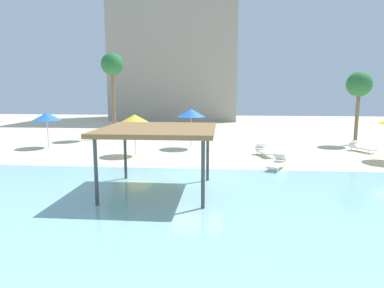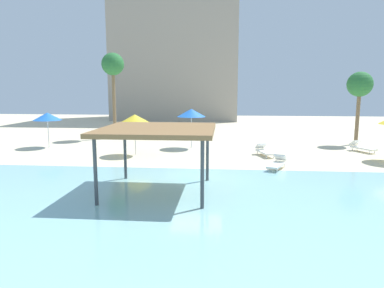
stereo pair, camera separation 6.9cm
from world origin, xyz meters
name	(u,v)px [view 1 (the left image)]	position (x,y,z in m)	size (l,w,h in m)	color
ground_plane	(197,176)	(0.00, 0.00, 0.00)	(80.00, 80.00, 0.00)	beige
lagoon_water	(186,213)	(0.00, -5.25, 0.02)	(44.00, 13.50, 0.04)	#8CC6CC
shade_pavilion	(158,131)	(-1.39, -2.81, 2.56)	(4.60, 4.60, 2.72)	#42474C
beach_umbrella_yellow_0	(135,119)	(-4.42, 5.32, 2.36)	(2.10, 2.10, 2.65)	silver
beach_umbrella_blue_1	(191,113)	(-1.04, 8.39, 2.56)	(2.07, 2.07, 2.85)	silver
beach_umbrella_blue_3	(47,117)	(-11.56, 7.75, 2.28)	(2.03, 2.03, 2.56)	silver
lounge_chair_1	(361,147)	(10.74, 7.89, 0.33)	(1.39, 1.96, 0.74)	white
lounge_chair_2	(277,163)	(4.19, 1.95, 0.33)	(1.32, 1.98, 0.74)	white
lounge_chair_4	(264,151)	(3.92, 5.79, 0.33)	(1.13, 1.99, 0.74)	white
palm_tree_0	(359,86)	(11.58, 11.27, 4.50)	(1.90, 1.90, 5.57)	brown
palm_tree_1	(112,67)	(-8.15, 12.89, 6.13)	(1.90, 1.90, 7.30)	brown
hotel_block_0	(176,45)	(-5.46, 33.75, 10.41)	(16.94, 10.10, 20.81)	#9E9384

